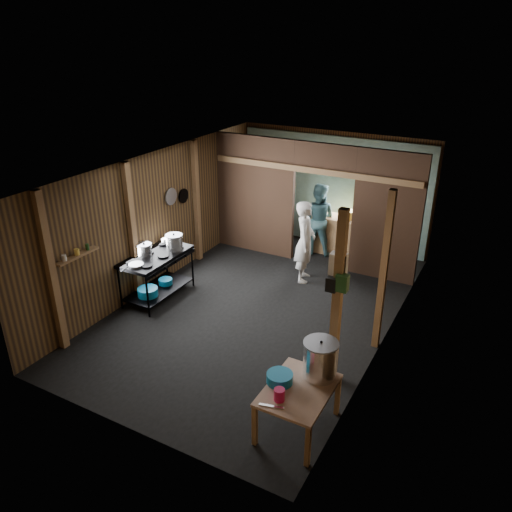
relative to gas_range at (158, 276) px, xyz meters
The scene contains 42 objects.
floor 2.01m from the gas_range, 17.21° to the left, with size 4.50×7.00×0.00m, color black.
ceiling 2.93m from the gas_range, 17.21° to the left, with size 4.50×7.00×0.00m, color #292623.
wall_back 4.58m from the gas_range, 65.27° to the left, with size 4.50×0.00×2.60m, color brown.
wall_front 3.58m from the gas_range, 57.21° to the right, with size 4.50×0.00×2.60m, color brown.
wall_left 1.11m from the gas_range, 122.44° to the left, with size 0.00×7.00×2.60m, color brown.
wall_right 4.26m from the gas_range, ahead, with size 0.00×7.00×2.60m, color brown.
partition_left 2.97m from the gas_range, 78.72° to the left, with size 1.85×0.10×2.60m, color #492D1D.
partition_right 4.52m from the gas_range, 38.84° to the left, with size 1.35×0.10×2.60m, color #492D1D.
partition_header 3.97m from the gas_range, 52.56° to the left, with size 1.30×0.10×0.60m, color #492D1D.
turquoise_panel 4.51m from the gas_range, 64.95° to the left, with size 4.40×0.06×2.50m, color #7FABAA.
back_counter 4.15m from the gas_range, 58.32° to the left, with size 1.20×0.50×0.85m, color olive.
wall_clock 4.75m from the gas_range, 61.86° to the left, with size 0.20×0.20×0.03m, color silver.
post_left_a 2.22m from the gas_range, 98.46° to the right, with size 0.10×0.12×2.60m, color olive.
post_left_b 0.94m from the gas_range, 144.02° to the right, with size 0.10×0.12×2.60m, color olive.
post_left_c 2.01m from the gas_range, 99.56° to the left, with size 0.10×0.12×2.60m, color olive.
post_right 4.17m from the gas_range, ahead, with size 0.10×0.12×2.60m, color olive.
post_free 3.90m from the gas_range, 10.89° to the right, with size 0.12×0.12×2.60m, color olive.
cross_beam 3.69m from the gas_range, 55.47° to the left, with size 4.40×0.12×0.12m, color olive.
pan_lid_big 1.60m from the gas_range, 108.57° to the left, with size 0.34×0.34×0.03m, color gray.
pan_lid_small 1.81m from the gas_range, 103.43° to the left, with size 0.30×0.30×0.03m, color black.
wall_shelf 1.82m from the gas_range, 100.09° to the right, with size 0.14×0.80×0.03m, color olive.
jar_white 2.07m from the gas_range, 98.68° to the right, with size 0.07×0.07×0.10m, color silver.
jar_yellow 1.86m from the gas_range, 100.09° to the right, with size 0.08×0.08×0.10m, color #F9C94B.
jar_green 1.68m from the gas_range, 101.75° to the right, with size 0.06×0.06×0.10m, color #1F4B1F.
bag_white 3.97m from the gas_range, ahead, with size 0.22×0.15×0.32m, color silver.
bag_green 4.05m from the gas_range, 11.57° to the right, with size 0.16×0.12×0.24m, color #1F4B1F.
bag_black 3.91m from the gas_range, 12.30° to the right, with size 0.14×0.10×0.20m, color black.
gas_range is the anchor object (origin of this frame).
prep_table 4.17m from the gas_range, 27.00° to the right, with size 0.77×1.06×0.63m, color tan, non-canonical shape.
stove_pot_large 0.69m from the gas_range, 64.15° to the left, with size 0.32×0.32×0.33m, color silver, non-canonical shape.
stove_pot_med 0.57m from the gas_range, 150.48° to the right, with size 0.28×0.28×0.24m, color silver, non-canonical shape.
stove_saucepan 0.74m from the gas_range, 107.94° to the left, with size 0.17×0.17×0.11m, color silver.
frying_pan 0.70m from the gas_range, 90.00° to the right, with size 0.26×0.48×0.06m, color gray, non-canonical shape.
blue_tub_front 0.36m from the gas_range, 90.00° to the right, with size 0.37×0.37×0.15m, color #0F6D9E.
blue_tub_back 0.30m from the gas_range, 90.00° to the left, with size 0.26×0.26×0.11m, color #0F6D9E.
stock_pot 4.15m from the gas_range, 21.76° to the right, with size 0.45×0.45×0.52m, color silver, non-canonical shape.
wash_basin 3.94m from the gas_range, 28.67° to the right, with size 0.33×0.33×0.12m, color #0F6D9E.
pink_bucket 4.21m from the gas_range, 31.35° to the right, with size 0.13×0.13×0.16m, color #B80D40.
knife 4.26m from the gas_range, 33.22° to the right, with size 0.30×0.04×0.01m, color silver.
yellow_tub 4.31m from the gas_range, 55.57° to the left, with size 0.33×0.33×0.18m, color #F9C94B.
cook 2.91m from the gas_range, 42.84° to the left, with size 0.60×0.39×1.65m, color silver.
worker_back 3.81m from the gas_range, 61.17° to the left, with size 0.78×0.61×1.61m, color #406971.
Camera 1 is at (3.71, -7.04, 4.67)m, focal length 35.26 mm.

